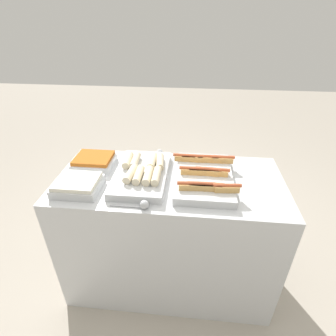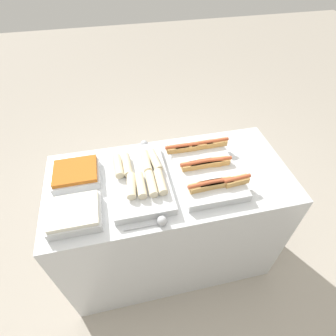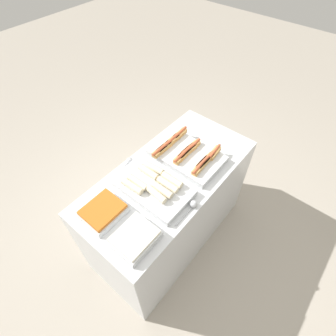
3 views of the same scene
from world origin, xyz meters
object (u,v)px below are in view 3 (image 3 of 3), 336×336
object	(u,v)px
tray_side_front	(135,238)
serving_spoon_near	(193,205)
tray_hotdogs	(187,154)
tray_side_back	(103,212)
tray_wraps	(153,186)
serving_spoon_far	(128,162)

from	to	relation	value
tray_side_front	serving_spoon_near	world-z (taller)	tray_side_front
tray_hotdogs	tray_side_back	world-z (taller)	tray_hotdogs
tray_wraps	tray_hotdogs	bearing A→B (deg)	0.02
tray_hotdogs	tray_wraps	world-z (taller)	tray_hotdogs
tray_hotdogs	tray_wraps	bearing A→B (deg)	-179.98
tray_hotdogs	tray_side_front	xyz separation A→B (m)	(-0.75, -0.17, -0.00)
tray_hotdogs	tray_side_back	bearing A→B (deg)	171.64
tray_side_back	serving_spoon_far	world-z (taller)	tray_side_back
tray_side_back	tray_hotdogs	bearing A→B (deg)	-8.36
serving_spoon_near	serving_spoon_far	distance (m)	0.60
tray_wraps	tray_side_back	world-z (taller)	tray_wraps
serving_spoon_near	serving_spoon_far	world-z (taller)	same
tray_wraps	serving_spoon_near	distance (m)	0.31
tray_side_front	tray_hotdogs	bearing A→B (deg)	13.13
tray_hotdogs	serving_spoon_far	bearing A→B (deg)	137.73
tray_wraps	tray_side_back	size ratio (longest dim) A/B	2.04
tray_wraps	serving_spoon_near	bearing A→B (deg)	-79.63
tray_side_front	serving_spoon_near	bearing A→B (deg)	-17.28
tray_side_back	serving_spoon_near	bearing A→B (deg)	-45.04
tray_wraps	serving_spoon_far	bearing A→B (deg)	79.11
tray_hotdogs	serving_spoon_near	distance (m)	0.45
tray_hotdogs	tray_side_back	distance (m)	0.75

